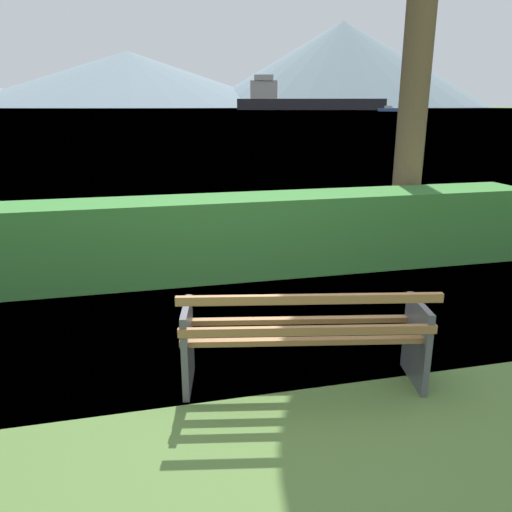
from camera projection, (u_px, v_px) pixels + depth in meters
The scene contains 7 objects.
ground_plane at pixel (302, 381), 4.10m from camera, with size 1400.00×1400.00×0.00m, color #4C6B33.
water_surface at pixel (132, 109), 292.77m from camera, with size 620.00×620.00×0.00m, color #6B8EA3.
park_bench at pixel (304, 336), 3.91m from camera, with size 1.97×0.93×0.87m.
hedge_row at pixel (234, 236), 6.58m from camera, with size 8.25×0.80×1.02m, color #387A33.
cargo_ship_large at pixel (299, 100), 241.34m from camera, with size 69.60×29.03×15.89m.
sailboat_mid at pixel (388, 109), 182.45m from camera, with size 7.48×4.93×1.99m.
distant_hills at pixel (151, 74), 531.08m from camera, with size 775.89×386.09×87.51m.
Camera 1 is at (-1.21, -3.45, 2.15)m, focal length 35.46 mm.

